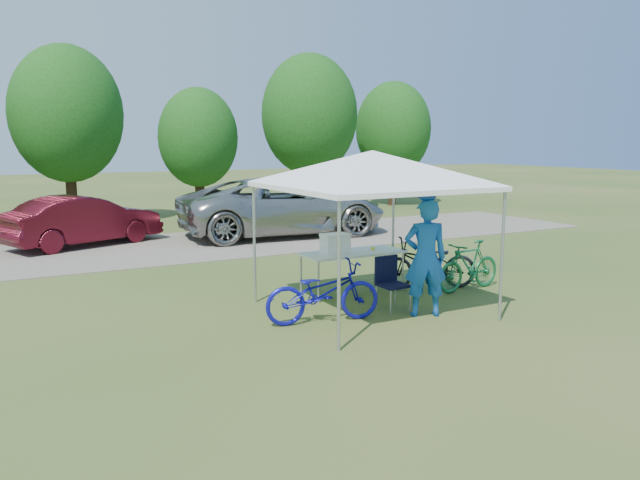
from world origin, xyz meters
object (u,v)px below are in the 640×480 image
object	(u,v)px
bike_green	(469,266)
sedan	(83,220)
folding_chair	(390,278)
minivan	(283,206)
cyclist	(425,258)
folding_table	(353,254)
cooler	(335,243)
bike_dark	(429,264)
bike_blue	(323,292)

from	to	relation	value
bike_green	sedan	bearing A→B (deg)	-153.37
folding_chair	minivan	bearing A→B (deg)	75.17
cyclist	bike_green	bearing A→B (deg)	-127.95
sedan	cyclist	bearing A→B (deg)	-179.77
folding_table	cooler	xyz separation A→B (m)	(-0.38, 0.00, 0.23)
bike_green	sedan	size ratio (longest dim) A/B	0.39
bike_dark	folding_chair	bearing A→B (deg)	-41.33
cyclist	minivan	xyz separation A→B (m)	(1.69, 9.12, -0.08)
bike_blue	sedan	distance (m)	9.82
folding_chair	cooler	distance (m)	1.39
folding_chair	sedan	xyz separation A→B (m)	(-3.71, 9.36, 0.17)
cyclist	bike_dark	size ratio (longest dim) A/B	1.01
cooler	sedan	xyz separation A→B (m)	(-3.34, 8.10, -0.28)
folding_chair	cooler	world-z (taller)	cooler
folding_table	bike_blue	xyz separation A→B (m)	(-1.43, -1.44, -0.26)
folding_table	cooler	distance (m)	0.44
bike_blue	bike_green	world-z (taller)	bike_blue
bike_blue	bike_dark	size ratio (longest dim) A/B	0.97
folding_chair	bike_dark	distance (m)	1.70
cyclist	sedan	distance (m)	10.76
folding_chair	bike_dark	xyz separation A→B (m)	(1.49, 0.82, -0.03)
cooler	bike_dark	xyz separation A→B (m)	(1.86, -0.44, -0.48)
folding_chair	bike_blue	xyz separation A→B (m)	(-1.42, -0.18, -0.04)
cooler	bike_dark	distance (m)	1.97
sedan	cooler	bearing A→B (deg)	-179.01
bike_dark	minivan	xyz separation A→B (m)	(0.45, 7.66, 0.39)
cyclist	sedan	xyz separation A→B (m)	(-3.96, 10.00, -0.27)
cyclist	bike_blue	distance (m)	1.80
bike_blue	folding_chair	bearing A→B (deg)	-72.69
folding_chair	bike_green	world-z (taller)	bike_green
cooler	cyclist	xyz separation A→B (m)	(0.63, -1.90, -0.01)
cooler	minivan	distance (m)	7.58
folding_table	sedan	distance (m)	8.91
cyclist	sedan	size ratio (longest dim) A/B	0.47
bike_blue	folding_table	bearing A→B (deg)	-34.80
folding_table	bike_dark	bearing A→B (deg)	-16.68
bike_dark	sedan	bearing A→B (deg)	-128.81
folding_table	bike_blue	world-z (taller)	bike_blue
bike_dark	bike_green	bearing A→B (deg)	73.96
bike_blue	cooler	bearing A→B (deg)	-26.09
folding_table	sedan	size ratio (longest dim) A/B	0.47
bike_blue	minivan	world-z (taller)	minivan
folding_table	folding_chair	world-z (taller)	folding_chair
bike_blue	bike_green	bearing A→B (deg)	-71.19
folding_table	cooler	bearing A→B (deg)	180.00
bike_blue	sedan	world-z (taller)	sedan
folding_table	cyclist	xyz separation A→B (m)	(0.25, -1.90, 0.22)
cooler	sedan	world-z (taller)	sedan
cyclist	bike_blue	size ratio (longest dim) A/B	1.04
cyclist	bike_blue	bearing A→B (deg)	8.51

